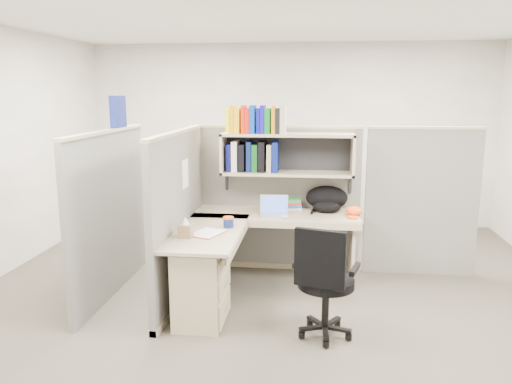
# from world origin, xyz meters

# --- Properties ---
(ground) EXTENTS (6.00, 6.00, 0.00)m
(ground) POSITION_xyz_m (0.00, 0.00, 0.00)
(ground) COLOR #342F28
(ground) RESTS_ON ground
(room_shell) EXTENTS (6.00, 6.00, 6.00)m
(room_shell) POSITION_xyz_m (0.00, 0.00, 1.62)
(room_shell) COLOR #A8A497
(room_shell) RESTS_ON ground
(cubicle) EXTENTS (3.79, 1.84, 1.95)m
(cubicle) POSITION_xyz_m (-0.37, 0.45, 0.91)
(cubicle) COLOR #5D5D59
(cubicle) RESTS_ON ground
(desk) EXTENTS (1.74, 1.75, 0.73)m
(desk) POSITION_xyz_m (-0.41, -0.29, 0.44)
(desk) COLOR tan
(desk) RESTS_ON ground
(laptop) EXTENTS (0.31, 0.31, 0.21)m
(laptop) POSITION_xyz_m (-0.02, 0.42, 0.84)
(laptop) COLOR #B5B6BA
(laptop) RESTS_ON desk
(backpack) EXTENTS (0.55, 0.49, 0.27)m
(backpack) POSITION_xyz_m (0.53, 0.71, 0.86)
(backpack) COLOR black
(backpack) RESTS_ON desk
(orange_cap) EXTENTS (0.21, 0.23, 0.09)m
(orange_cap) POSITION_xyz_m (0.81, 0.55, 0.78)
(orange_cap) COLOR #F65615
(orange_cap) RESTS_ON desk
(snack_canister) EXTENTS (0.10, 0.10, 0.10)m
(snack_canister) POSITION_xyz_m (-0.41, -0.06, 0.78)
(snack_canister) COLOR navy
(snack_canister) RESTS_ON desk
(tissue_box) EXTENTS (0.12, 0.12, 0.18)m
(tissue_box) POSITION_xyz_m (-0.72, -0.43, 0.82)
(tissue_box) COLOR #8E7050
(tissue_box) RESTS_ON desk
(mouse) EXTENTS (0.10, 0.08, 0.03)m
(mouse) POSITION_xyz_m (0.10, 0.35, 0.75)
(mouse) COLOR #8FA7CC
(mouse) RESTS_ON desk
(paper_cup) EXTENTS (0.09, 0.09, 0.11)m
(paper_cup) POSITION_xyz_m (-0.02, 0.74, 0.78)
(paper_cup) COLOR silver
(paper_cup) RESTS_ON desk
(book_stack) EXTENTS (0.21, 0.26, 0.11)m
(book_stack) POSITION_xyz_m (0.17, 0.80, 0.79)
(book_stack) COLOR gray
(book_stack) RESTS_ON desk
(loose_paper) EXTENTS (0.32, 0.37, 0.00)m
(loose_paper) POSITION_xyz_m (-0.56, -0.28, 0.73)
(loose_paper) COLOR white
(loose_paper) RESTS_ON desk
(task_chair) EXTENTS (0.55, 0.51, 0.97)m
(task_chair) POSITION_xyz_m (0.49, -0.74, 0.34)
(task_chair) COLOR black
(task_chair) RESTS_ON ground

